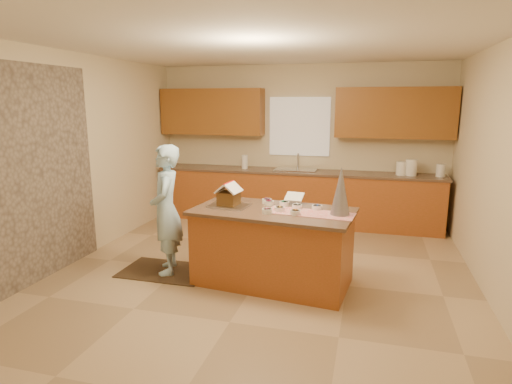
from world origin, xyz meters
TOP-DOWN VIEW (x-y plane):
  - floor at (0.00, 0.00)m, footprint 5.50×5.50m
  - ceiling at (0.00, 0.00)m, footprint 5.50×5.50m
  - wall_back at (0.00, 2.75)m, footprint 5.50×5.50m
  - wall_front at (0.00, -2.75)m, footprint 5.50×5.50m
  - wall_left at (-2.50, 0.00)m, footprint 5.50×5.50m
  - wall_right at (2.50, 0.00)m, footprint 5.50×5.50m
  - stone_accent at (-2.48, -0.80)m, footprint 0.00×2.50m
  - window_curtain at (0.00, 2.72)m, footprint 1.05×0.03m
  - back_counter_base at (0.00, 2.45)m, footprint 4.80×0.60m
  - back_counter_top at (0.00, 2.45)m, footprint 4.85×0.63m
  - upper_cabinet_left at (-1.55, 2.57)m, footprint 1.85×0.35m
  - upper_cabinet_right at (1.55, 2.57)m, footprint 1.85×0.35m
  - sink at (0.00, 2.45)m, footprint 0.70×0.45m
  - faucet at (0.00, 2.63)m, footprint 0.03×0.03m
  - island_base at (0.19, -0.13)m, footprint 1.80×1.04m
  - island_top at (0.19, -0.13)m, footprint 1.88×1.12m
  - table_runner at (0.61, -0.17)m, footprint 0.99×0.44m
  - baking_tray at (-0.34, -0.12)m, footprint 0.47×0.37m
  - cookbook at (0.37, 0.22)m, footprint 0.23×0.19m
  - tinsel_tree at (0.93, -0.16)m, footprint 0.23×0.23m
  - rug at (-1.18, -0.15)m, footprint 1.06×0.69m
  - boy at (-1.13, -0.15)m, footprint 0.56×0.67m
  - canister_a at (1.70, 2.45)m, footprint 0.16×0.16m
  - canister_b at (1.85, 2.45)m, footprint 0.18×0.18m
  - canister_c at (2.29, 2.45)m, footprint 0.14×0.14m
  - paper_towel at (-0.92, 2.45)m, footprint 0.11×0.11m
  - gingerbread_house at (-0.34, -0.12)m, footprint 0.29×0.29m
  - candy_bowls at (0.30, -0.06)m, footprint 0.74×0.58m

SIDE VIEW (x-z plane):
  - floor at x=0.00m, z-range 0.00..0.00m
  - rug at x=-1.18m, z-range 0.00..0.01m
  - island_base at x=0.19m, z-range 0.00..0.84m
  - back_counter_base at x=0.00m, z-range 0.00..0.88m
  - boy at x=-1.13m, z-range 0.01..1.58m
  - island_top at x=0.19m, z-range 0.84..0.88m
  - table_runner at x=0.61m, z-range 0.88..0.88m
  - baking_tray at x=-0.34m, z-range 0.88..0.90m
  - sink at x=0.00m, z-range 0.83..0.95m
  - back_counter_top at x=0.00m, z-range 0.88..0.92m
  - candy_bowls at x=0.30m, z-range 0.88..0.93m
  - cookbook at x=0.37m, z-range 0.92..1.01m
  - gingerbread_house at x=-0.34m, z-range 0.87..1.14m
  - canister_c at x=2.29m, z-range 0.92..1.12m
  - canister_a at x=1.70m, z-range 0.92..1.14m
  - paper_towel at x=-0.92m, z-range 0.92..1.16m
  - canister_b at x=1.85m, z-range 0.92..1.18m
  - faucet at x=0.00m, z-range 0.92..1.20m
  - tinsel_tree at x=0.93m, z-range 0.88..1.40m
  - stone_accent at x=-2.48m, z-range 0.00..2.50m
  - wall_back at x=0.00m, z-range 1.35..1.35m
  - wall_front at x=0.00m, z-range 1.35..1.35m
  - wall_left at x=-2.50m, z-range 1.35..1.35m
  - wall_right at x=2.50m, z-range 1.35..1.35m
  - window_curtain at x=0.00m, z-range 1.15..2.15m
  - upper_cabinet_left at x=-1.55m, z-range 1.50..2.30m
  - upper_cabinet_right at x=1.55m, z-range 1.50..2.30m
  - ceiling at x=0.00m, z-range 2.70..2.70m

